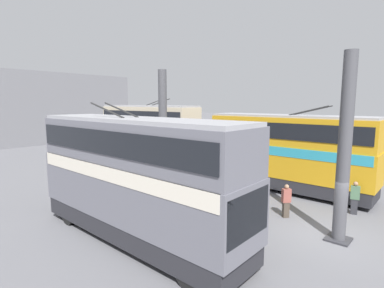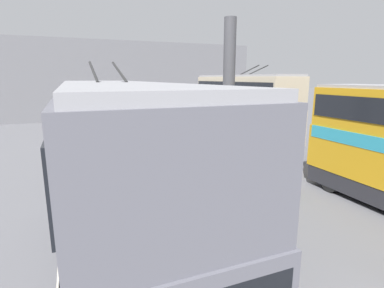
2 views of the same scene
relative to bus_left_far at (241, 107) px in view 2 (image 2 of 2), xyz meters
The scene contains 5 objects.
depot_back_wall 20.65m from the bus_left_far, 15.37° to the left, with size 0.50×36.00×9.73m.
support_column_far 9.54m from the bus_left_far, 145.07° to the left, with size 0.93×0.93×7.64m.
bus_left_far is the anchor object (origin of this frame).
bus_right_far 16.15m from the bus_left_far, 137.55° to the left, with size 10.52×2.54×5.67m.
oil_drum 10.01m from the bus_left_far, 162.26° to the left, with size 0.66×0.66×0.84m.
Camera 2 is at (-1.68, 6.46, 5.16)m, focal length 28.00 mm.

